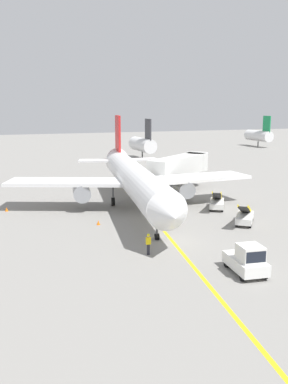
{
  "coord_description": "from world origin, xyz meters",
  "views": [
    {
      "loc": [
        -14.28,
        -31.35,
        11.31
      ],
      "look_at": [
        0.91,
        9.26,
        2.5
      ],
      "focal_mm": 39.43,
      "sensor_mm": 36.0,
      "label": 1
    }
  ],
  "objects_px": {
    "safety_cone_nose_right": "(98,223)",
    "jet_bridge": "(183,165)",
    "airliner": "(134,178)",
    "baggage_tug_near_wing": "(181,194)",
    "belt_loader_forward_hold": "(245,216)",
    "pushback_tug": "(247,260)",
    "safety_cone_nose_left": "(7,209)",
    "belt_loader_aft_hold": "(217,202)",
    "ground_crew_marshaller": "(148,243)"
  },
  "relations": [
    {
      "from": "belt_loader_aft_hold",
      "to": "safety_cone_nose_right",
      "type": "relative_size",
      "value": 11.16
    },
    {
      "from": "airliner",
      "to": "belt_loader_aft_hold",
      "type": "xyz_separation_m",
      "value": [
        8.54,
        -3.86,
        -2.64
      ]
    },
    {
      "from": "ground_crew_marshaller",
      "to": "safety_cone_nose_left",
      "type": "relative_size",
      "value": 3.86
    },
    {
      "from": "pushback_tug",
      "to": "safety_cone_nose_right",
      "type": "height_order",
      "value": "pushback_tug"
    },
    {
      "from": "safety_cone_nose_right",
      "to": "jet_bridge",
      "type": "bearing_deg",
      "value": 39.37
    },
    {
      "from": "belt_loader_aft_hold",
      "to": "pushback_tug",
      "type": "bearing_deg",
      "value": -114.01
    },
    {
      "from": "jet_bridge",
      "to": "belt_loader_aft_hold",
      "type": "distance_m",
      "value": 11.02
    },
    {
      "from": "safety_cone_nose_right",
      "to": "belt_loader_forward_hold",
      "type": "bearing_deg",
      "value": -19.28
    },
    {
      "from": "belt_loader_aft_hold",
      "to": "safety_cone_nose_left",
      "type": "height_order",
      "value": "belt_loader_aft_hold"
    },
    {
      "from": "belt_loader_aft_hold",
      "to": "ground_crew_marshaller",
      "type": "distance_m",
      "value": 16.87
    },
    {
      "from": "belt_loader_aft_hold",
      "to": "jet_bridge",
      "type": "bearing_deg",
      "value": 85.41
    },
    {
      "from": "jet_bridge",
      "to": "pushback_tug",
      "type": "xyz_separation_m",
      "value": [
        -8.51,
        -27.83,
        -2.55
      ]
    },
    {
      "from": "safety_cone_nose_left",
      "to": "belt_loader_forward_hold",
      "type": "bearing_deg",
      "value": -32.09
    },
    {
      "from": "pushback_tug",
      "to": "belt_loader_aft_hold",
      "type": "bearing_deg",
      "value": 65.99
    },
    {
      "from": "pushback_tug",
      "to": "safety_cone_nose_left",
      "type": "bearing_deg",
      "value": 120.88
    },
    {
      "from": "jet_bridge",
      "to": "belt_loader_forward_hold",
      "type": "bearing_deg",
      "value": -94.91
    },
    {
      "from": "pushback_tug",
      "to": "baggage_tug_near_wing",
      "type": "height_order",
      "value": "pushback_tug"
    },
    {
      "from": "pushback_tug",
      "to": "jet_bridge",
      "type": "bearing_deg",
      "value": 72.99
    },
    {
      "from": "airliner",
      "to": "belt_loader_forward_hold",
      "type": "bearing_deg",
      "value": -52.25
    },
    {
      "from": "pushback_tug",
      "to": "belt_loader_forward_hold",
      "type": "xyz_separation_m",
      "value": [
        7.05,
        10.81,
        -0.22
      ]
    },
    {
      "from": "baggage_tug_near_wing",
      "to": "belt_loader_forward_hold",
      "type": "distance_m",
      "value": 11.11
    },
    {
      "from": "airliner",
      "to": "ground_crew_marshaller",
      "type": "relative_size",
      "value": 20.73
    },
    {
      "from": "ground_crew_marshaller",
      "to": "baggage_tug_near_wing",
      "type": "bearing_deg",
      "value": 56.8
    },
    {
      "from": "belt_loader_aft_hold",
      "to": "safety_cone_nose_left",
      "type": "distance_m",
      "value": 23.37
    },
    {
      "from": "airliner",
      "to": "safety_cone_nose_right",
      "type": "height_order",
      "value": "airliner"
    },
    {
      "from": "baggage_tug_near_wing",
      "to": "belt_loader_aft_hold",
      "type": "relative_size",
      "value": 0.56
    },
    {
      "from": "baggage_tug_near_wing",
      "to": "safety_cone_nose_left",
      "type": "xyz_separation_m",
      "value": [
        -20.0,
        2.57,
        -0.71
      ]
    },
    {
      "from": "baggage_tug_near_wing",
      "to": "pushback_tug",
      "type": "bearing_deg",
      "value": -103.98
    },
    {
      "from": "jet_bridge",
      "to": "pushback_tug",
      "type": "relative_size",
      "value": 3.06
    },
    {
      "from": "safety_cone_nose_left",
      "to": "safety_cone_nose_right",
      "type": "distance_m",
      "value": 11.99
    },
    {
      "from": "belt_loader_forward_hold",
      "to": "pushback_tug",
      "type": "bearing_deg",
      "value": -123.1
    },
    {
      "from": "baggage_tug_near_wing",
      "to": "belt_loader_aft_hold",
      "type": "distance_m",
      "value": 5.12
    },
    {
      "from": "airliner",
      "to": "safety_cone_nose_left",
      "type": "bearing_deg",
      "value": 166.38
    },
    {
      "from": "pushback_tug",
      "to": "ground_crew_marshaller",
      "type": "distance_m",
      "value": 7.75
    },
    {
      "from": "jet_bridge",
      "to": "belt_loader_aft_hold",
      "type": "height_order",
      "value": "jet_bridge"
    },
    {
      "from": "airliner",
      "to": "belt_loader_aft_hold",
      "type": "distance_m",
      "value": 9.74
    },
    {
      "from": "pushback_tug",
      "to": "belt_loader_forward_hold",
      "type": "relative_size",
      "value": 0.81
    },
    {
      "from": "safety_cone_nose_left",
      "to": "baggage_tug_near_wing",
      "type": "bearing_deg",
      "value": -7.31
    },
    {
      "from": "airliner",
      "to": "jet_bridge",
      "type": "xyz_separation_m",
      "value": [
        9.39,
        6.77,
        0.12
      ]
    },
    {
      "from": "airliner",
      "to": "belt_loader_forward_hold",
      "type": "relative_size",
      "value": 7.5
    },
    {
      "from": "baggage_tug_near_wing",
      "to": "safety_cone_nose_right",
      "type": "bearing_deg",
      "value": -152.21
    },
    {
      "from": "baggage_tug_near_wing",
      "to": "safety_cone_nose_left",
      "type": "height_order",
      "value": "baggage_tug_near_wing"
    },
    {
      "from": "belt_loader_aft_hold",
      "to": "airliner",
      "type": "bearing_deg",
      "value": 155.69
    },
    {
      "from": "pushback_tug",
      "to": "belt_loader_aft_hold",
      "type": "xyz_separation_m",
      "value": [
        7.66,
        17.2,
        -0.22
      ]
    },
    {
      "from": "belt_loader_aft_hold",
      "to": "belt_loader_forward_hold",
      "type": "bearing_deg",
      "value": -95.46
    },
    {
      "from": "airliner",
      "to": "pushback_tug",
      "type": "height_order",
      "value": "airliner"
    },
    {
      "from": "airliner",
      "to": "belt_loader_forward_hold",
      "type": "height_order",
      "value": "airliner"
    },
    {
      "from": "jet_bridge",
      "to": "safety_cone_nose_right",
      "type": "xyz_separation_m",
      "value": [
        -14.97,
        -12.29,
        -3.32
      ]
    },
    {
      "from": "belt_loader_aft_hold",
      "to": "safety_cone_nose_left",
      "type": "bearing_deg",
      "value": 162.11
    },
    {
      "from": "belt_loader_aft_hold",
      "to": "safety_cone_nose_right",
      "type": "height_order",
      "value": "belt_loader_aft_hold"
    }
  ]
}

